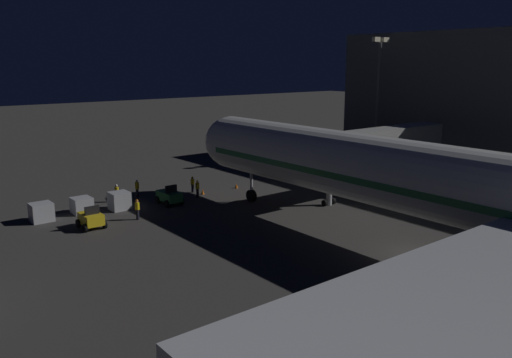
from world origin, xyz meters
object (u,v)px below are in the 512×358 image
ground_crew_near_nose_gear (137,209)px  ground_crew_marshaller_fwd (137,188)px  apron_floodlight_mast (378,91)px  traffic_cone_nose_port (236,186)px  pushback_tug (169,196)px  ground_crew_by_belt_loader (193,184)px  ground_crew_by_tug (197,188)px  baggage_container_near_belt (119,201)px  baggage_container_far_row (41,212)px  traffic_cone_nose_starboard (203,192)px  ground_crew_walking_aft (117,192)px  baggage_container_mid_row (82,205)px  baggage_tug_lead (91,219)px  jet_bridge (368,143)px

ground_crew_near_nose_gear → ground_crew_marshaller_fwd: size_ratio=0.96×
apron_floodlight_mast → traffic_cone_nose_port: (23.30, -0.28, -9.52)m
pushback_tug → ground_crew_by_belt_loader: pushback_tug is taller
ground_crew_marshaller_fwd → ground_crew_by_tug: 6.14m
pushback_tug → baggage_container_near_belt: pushback_tug is taller
baggage_container_far_row → traffic_cone_nose_starboard: (-16.17, 0.66, -0.54)m
ground_crew_by_belt_loader → ground_crew_by_tug: 2.27m
pushback_tug → ground_crew_walking_aft: 5.40m
pushback_tug → baggage_container_far_row: 11.70m
ground_crew_marshaller_fwd → apron_floodlight_mast: bearing=174.5°
apron_floodlight_mast → ground_crew_near_nose_gear: apron_floodlight_mast is taller
baggage_container_mid_row → baggage_container_far_row: 3.71m
baggage_tug_lead → ground_crew_by_tug: bearing=-166.0°
ground_crew_near_nose_gear → traffic_cone_nose_port: ground_crew_near_nose_gear is taller
apron_floodlight_mast → ground_crew_near_nose_gear: 38.33m
jet_bridge → ground_crew_marshaller_fwd: 23.94m
baggage_container_near_belt → traffic_cone_nose_port: bearing=-179.8°
pushback_tug → ground_crew_marshaller_fwd: bearing=-71.6°
baggage_container_far_row → ground_crew_walking_aft: size_ratio=1.02×
ground_crew_near_nose_gear → ground_crew_by_tug: size_ratio=1.01×
baggage_tug_lead → baggage_container_far_row: size_ratio=1.27×
apron_floodlight_mast → ground_crew_by_belt_loader: apron_floodlight_mast is taller
pushback_tug → ground_crew_walking_aft: bearing=-47.2°
jet_bridge → traffic_cone_nose_starboard: 17.80m
baggage_container_far_row → ground_crew_marshaller_fwd: bearing=-167.4°
ground_crew_near_nose_gear → traffic_cone_nose_starboard: (-9.42, -4.09, -0.74)m
apron_floodlight_mast → ground_crew_marshaller_fwd: 34.97m
apron_floodlight_mast → ground_crew_near_nose_gear: bearing=5.9°
baggage_tug_lead → ground_crew_by_belt_loader: 14.14m
baggage_container_mid_row → traffic_cone_nose_port: 16.91m
ground_crew_walking_aft → traffic_cone_nose_starboard: ground_crew_walking_aft is taller
ground_crew_by_tug → jet_bridge: bearing=143.1°
traffic_cone_nose_port → baggage_container_mid_row: bearing=-3.5°
baggage_container_mid_row → ground_crew_near_nose_gear: ground_crew_near_nose_gear is taller
baggage_container_near_belt → baggage_container_far_row: (6.89, -0.72, -0.03)m
ground_crew_near_nose_gear → traffic_cone_nose_starboard: ground_crew_near_nose_gear is taller
apron_floodlight_mast → ground_crew_marshaller_fwd: bearing=-5.5°
ground_crew_marshaller_fwd → traffic_cone_nose_starboard: bearing=153.9°
ground_crew_near_nose_gear → traffic_cone_nose_port: 14.43m
baggage_container_mid_row → ground_crew_near_nose_gear: size_ratio=0.93×
pushback_tug → traffic_cone_nose_port: pushback_tug is taller
pushback_tug → baggage_container_mid_row: (7.85, -2.24, -0.06)m
baggage_container_mid_row → ground_crew_marshaller_fwd: 6.75m
baggage_container_far_row → ground_crew_by_belt_loader: bearing=-177.4°
pushback_tug → apron_floodlight_mast: bearing=-178.3°
ground_crew_by_belt_loader → baggage_tug_lead: bearing=21.7°
baggage_container_near_belt → baggage_container_far_row: bearing=-6.0°
baggage_container_mid_row → ground_crew_by_tug: (-11.37, 1.80, 0.27)m
ground_crew_walking_aft → traffic_cone_nose_starboard: size_ratio=3.23×
pushback_tug → ground_crew_near_nose_gear: bearing=30.9°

